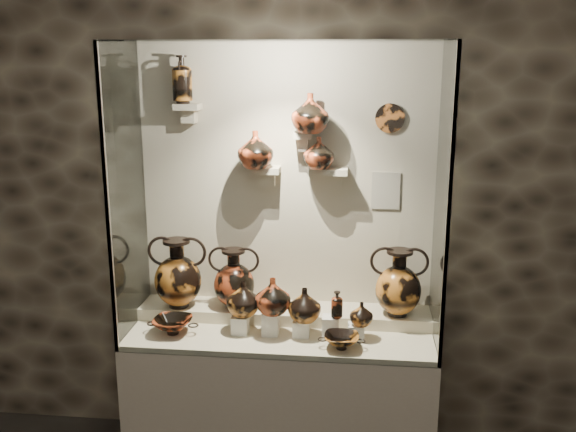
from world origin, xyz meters
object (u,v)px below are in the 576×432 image
Objects in this scene: amphora_left at (178,273)px; jug_c at (305,305)px; jug_a at (243,298)px; amphora_mid at (234,278)px; lekythos_tall at (182,76)px; jug_e at (361,314)px; amphora_right at (398,282)px; ovoid_vase_b at (310,113)px; ovoid_vase_c at (319,153)px; kylix_right at (342,340)px; ovoid_vase_a at (255,150)px; kylix_left at (173,324)px; jug_b at (273,296)px; lekythos_small at (337,303)px.

jug_c is (0.75, -0.18, -0.09)m from amphora_left.
amphora_left is 2.09× the size of jug_a.
lekythos_tall is at bearing 162.74° from amphora_mid.
amphora_right is at bearing 31.93° from jug_e.
amphora_right reaches higher than jug_c.
jug_a is at bearing -129.35° from ovoid_vase_b.
amphora_left is 1.07m from ovoid_vase_c.
kylix_right is at bearing -140.52° from amphora_right.
amphora_left is 1.16× the size of amphora_mid.
jug_a is 1.08m from ovoid_vase_b.
ovoid_vase_a is (0.13, 0.04, 0.74)m from amphora_mid.
kylix_right is 1.02m from ovoid_vase_c.
amphora_left is 1.12m from lekythos_tall.
ovoid_vase_b is (0.71, -0.03, -0.19)m from lekythos_tall.
ovoid_vase_b is at bearing 2.41° from amphora_mid.
jug_a is 0.71× the size of kylix_left.
lekythos_tall is (-0.92, 0.41, 1.34)m from kylix_right.
kylix_right is (0.38, -0.12, -0.18)m from jug_b.
lekythos_tall is 0.86m from ovoid_vase_c.
amphora_left is 2.39× the size of lekythos_small.
jug_a is 1.14× the size of lekythos_small.
lekythos_small is 0.62× the size of kylix_left.
jug_c is at bearing -18.79° from jug_b.
jug_e is at bearing -7.19° from jug_a.
kylix_right is at bearing -20.71° from jug_a.
amphora_mid reaches higher than kylix_right.
jug_b reaches higher than jug_a.
lekythos_tall is at bearing 168.86° from amphora_right.
amphora_right is at bearing 50.29° from kylix_right.
amphora_right reaches higher than lekythos_small.
lekythos_small reaches higher than kylix_right.
jug_a is 0.90m from ovoid_vase_c.
lekythos_small is 1.04m from ovoid_vase_b.
jug_b is (0.58, -0.19, -0.04)m from amphora_left.
lekythos_small is at bearing -21.67° from jug_b.
jug_c is 0.80× the size of kylix_right.
kylix_right is at bearing -10.02° from jug_c.
lekythos_tall is at bearing 153.27° from jug_e.
ovoid_vase_c is (-0.16, 0.39, 0.93)m from kylix_right.
amphora_left is 2.02× the size of jug_b.
amphora_right is at bearing -27.78° from ovoid_vase_c.
ovoid_vase_a is 0.36m from ovoid_vase_b.
lekythos_small is 0.95m from ovoid_vase_a.
jug_a is at bearing -175.83° from amphora_right.
ovoid_vase_a is at bearing 146.43° from jug_e.
amphora_right is 1.97× the size of jug_a.
amphora_left reaches higher than lekythos_small.
jug_a is at bearing -27.12° from lekythos_tall.
kylix_right is 1.33× the size of ovoid_vase_c.
amphora_mid is 0.94m from amphora_right.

